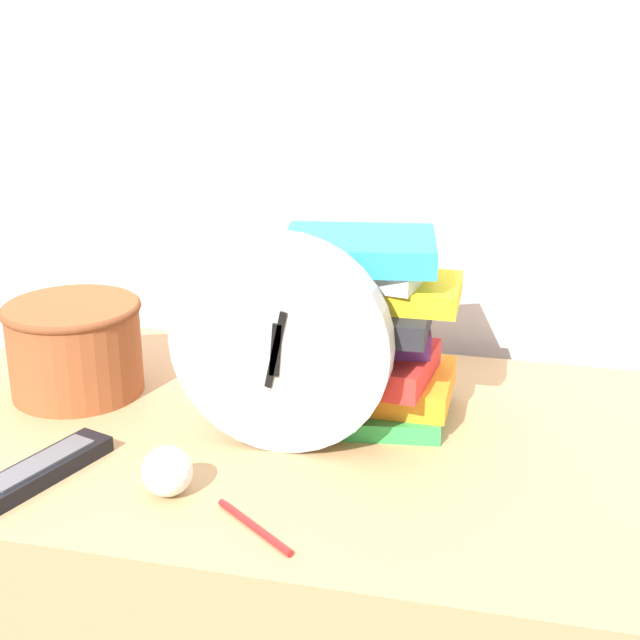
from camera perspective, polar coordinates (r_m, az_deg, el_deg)
wall_back at (r=1.46m, az=0.71°, el=15.07°), size 6.00×0.04×2.40m
desk_clock at (r=1.10m, az=-2.60°, el=-1.59°), size 0.28×0.04×0.28m
book_stack at (r=1.20m, az=2.46°, el=-0.68°), size 0.27×0.21×0.25m
basket at (r=1.33m, az=-15.42°, el=-1.55°), size 0.20×0.20×0.14m
tv_remote at (r=1.13m, az=-17.37°, el=-9.13°), size 0.11×0.20×0.02m
crumpled_paper_ball at (r=1.06m, az=-9.75°, el=-9.51°), size 0.06×0.06×0.06m
pen at (r=0.99m, az=-4.24°, el=-13.06°), size 0.11×0.09×0.01m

